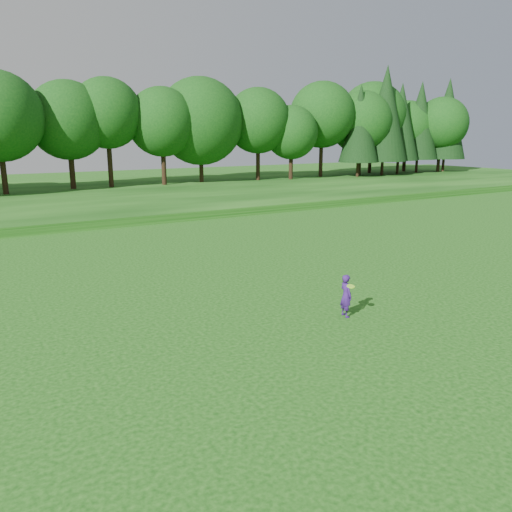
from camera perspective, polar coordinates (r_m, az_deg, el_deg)
ground at (r=14.99m, az=-2.04°, el=-8.86°), size 140.00×140.00×0.00m
berm at (r=46.95m, az=-22.47°, el=6.05°), size 130.00×30.00×0.60m
walking_path at (r=33.33m, az=-18.78°, el=3.11°), size 130.00×1.60×0.04m
treeline at (r=50.65m, az=-24.01°, el=15.27°), size 104.00×7.00×15.00m
woman at (r=16.35m, az=10.24°, el=-4.48°), size 0.47×0.77×1.41m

